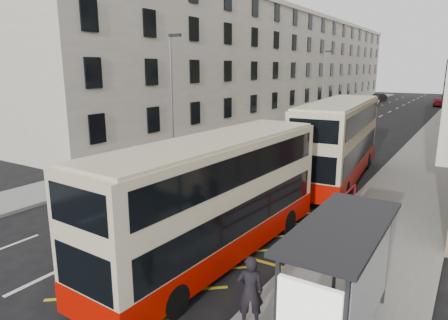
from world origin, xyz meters
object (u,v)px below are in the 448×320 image
Objects in this scene: car_dark at (378,98)px; car_silver at (371,102)px; street_lamp_far at (324,79)px; bus_shelter at (343,264)px; double_decker_rear at (338,141)px; pedestrian_mid at (361,235)px; street_lamp_near at (172,91)px; white_van at (336,112)px; pedestrian_far at (354,246)px; car_red at (440,102)px; double_decker_front at (216,199)px; pedestrian_near at (250,291)px.

car_silver is at bearing -66.74° from car_dark.
bus_shelter is at bearing -70.88° from street_lamp_far.
street_lamp_far is 0.72× the size of double_decker_rear.
car_dark is (-9.37, 55.70, -1.50)m from double_decker_rear.
double_decker_rear is at bearing 82.37° from pedestrian_mid.
street_lamp_near is 28.66m from white_van.
double_decker_rear reaches higher than pedestrian_far.
bus_shelter is at bearing -86.99° from white_van.
street_lamp_near is at bearing -7.04° from pedestrian_far.
pedestrian_mid is 66.32m from car_dark.
car_red is at bearing -62.12° from pedestrian_far.
street_lamp_near is 1.35× the size of white_van.
white_van is (2.17, 28.32, -3.81)m from street_lamp_near.
car_dark is at bearing 99.91° from double_decker_front.
street_lamp_far is 41.64m from pedestrian_far.
pedestrian_far reaches higher than pedestrian_near.
street_lamp_far is 40.77m from pedestrian_mid.
double_decker_rear is 28.36m from white_van.
car_dark reaches higher than car_red.
white_van is at bearing 79.56° from pedestrian_mid.
double_decker_rear is 10.08m from pedestrian_mid.
double_decker_rear is at bearing 107.01° from bus_shelter.
street_lamp_far is 4.49× the size of pedestrian_far.
double_decker_rear is at bearing -45.18° from pedestrian_far.
double_decker_rear is (-4.18, 13.65, 0.09)m from bus_shelter.
street_lamp_near is 46.72m from car_silver.
street_lamp_far is at bearing 61.90° from car_red.
street_lamp_far is at bearing -75.90° from car_dark.
car_red is (1.03, 51.79, -1.57)m from double_decker_rear.
street_lamp_far reaches higher than pedestrian_mid.
street_lamp_far is at bearing 109.12° from bus_shelter.
double_decker_front is 5.67× the size of pedestrian_far.
street_lamp_near is at bearing -108.47° from white_van.
pedestrian_mid reaches higher than car_red.
street_lamp_far is at bearing -98.59° from car_silver.
pedestrian_near is 0.99× the size of pedestrian_mid.
double_decker_front is 2.29× the size of car_dark.
double_decker_front is 5.77× the size of pedestrian_near.
car_dark is at bearing 94.47° from double_decker_rear.
street_lamp_near is 14.41m from double_decker_front.
car_silver is 1.03× the size of car_red.
white_van is (-7.82, 38.38, -1.21)m from double_decker_front.
pedestrian_mid is (14.10, -8.09, -3.61)m from street_lamp_near.
street_lamp_near is at bearing -90.00° from street_lamp_far.
white_van is 18.17m from car_silver.
pedestrian_far is (0.02, -0.92, 0.01)m from pedestrian_mid.
double_decker_front is at bearing -45.18° from street_lamp_near.
double_decker_front is at bearing -65.94° from car_dark.
street_lamp_near is 0.72× the size of double_decker_rear.
pedestrian_mid is at bearing 97.91° from bus_shelter.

